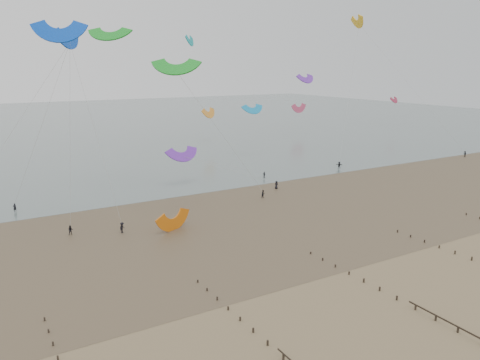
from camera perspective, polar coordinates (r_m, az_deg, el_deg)
name	(u,v)px	position (r m, az deg, el deg)	size (l,w,h in m)	color
ground	(348,295)	(58.54, 13.04, -13.49)	(500.00, 500.00, 0.00)	brown
sea_and_shore	(194,220)	(82.99, -5.61, -4.93)	(500.00, 665.00, 0.03)	#475654
kitesurfers	(280,184)	(104.90, 4.94, -0.46)	(122.83, 22.32, 1.87)	black
grounded_kite	(174,230)	(78.75, -8.04, -6.05)	(6.40, 3.35, 4.87)	#D6640D
kites_airborne	(62,85)	(127.02, -20.89, 10.73)	(254.55, 115.39, 42.08)	#159720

